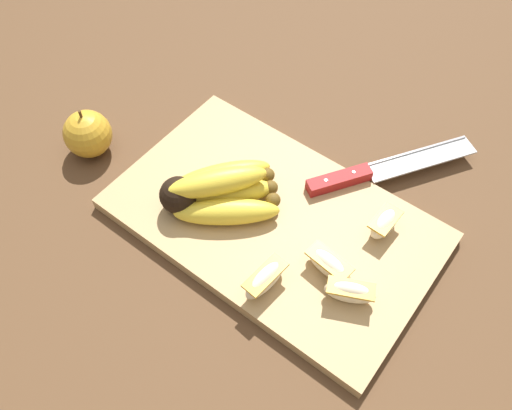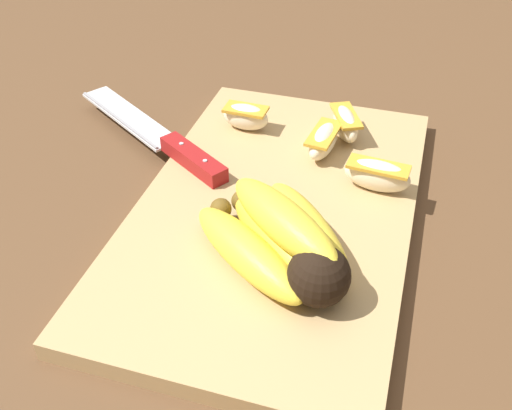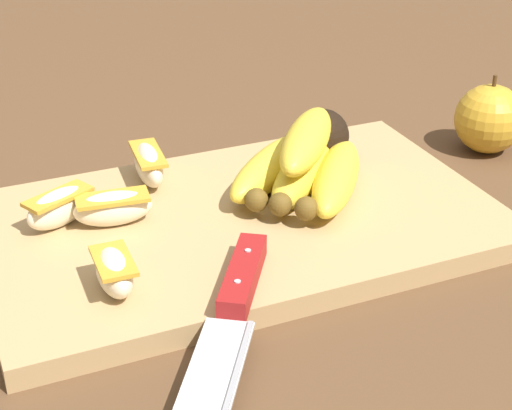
# 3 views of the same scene
# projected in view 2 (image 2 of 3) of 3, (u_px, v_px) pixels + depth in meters

# --- Properties ---
(ground_plane) EXTENTS (6.00, 6.00, 0.00)m
(ground_plane) POSITION_uv_depth(u_px,v_px,m) (277.00, 216.00, 0.64)
(ground_plane) COLOR brown
(cutting_board) EXTENTS (0.46, 0.28, 0.02)m
(cutting_board) POSITION_uv_depth(u_px,v_px,m) (279.00, 213.00, 0.63)
(cutting_board) COLOR tan
(cutting_board) RESTS_ON ground_plane
(banana_bunch) EXTENTS (0.18, 0.18, 0.07)m
(banana_bunch) POSITION_uv_depth(u_px,v_px,m) (284.00, 241.00, 0.54)
(banana_bunch) COLOR black
(banana_bunch) RESTS_ON cutting_board
(chefs_knife) EXTENTS (0.18, 0.25, 0.02)m
(chefs_knife) POSITION_uv_depth(u_px,v_px,m) (169.00, 143.00, 0.70)
(chefs_knife) COLOR silver
(chefs_knife) RESTS_ON cutting_board
(apple_wedge_near) EXTENTS (0.03, 0.06, 0.03)m
(apple_wedge_near) POSITION_uv_depth(u_px,v_px,m) (246.00, 116.00, 0.73)
(apple_wedge_near) COLOR #F4E5C1
(apple_wedge_near) RESTS_ON cutting_board
(apple_wedge_middle) EXTENTS (0.07, 0.05, 0.03)m
(apple_wedge_middle) POSITION_uv_depth(u_px,v_px,m) (345.00, 123.00, 0.71)
(apple_wedge_middle) COLOR #F4E5C1
(apple_wedge_middle) RESTS_ON cutting_board
(apple_wedge_far) EXTENTS (0.07, 0.03, 0.03)m
(apple_wedge_far) POSITION_uv_depth(u_px,v_px,m) (323.00, 140.00, 0.69)
(apple_wedge_far) COLOR #F4E5C1
(apple_wedge_far) RESTS_ON cutting_board
(apple_wedge_extra) EXTENTS (0.03, 0.07, 0.04)m
(apple_wedge_extra) POSITION_uv_depth(u_px,v_px,m) (377.00, 175.00, 0.63)
(apple_wedge_extra) COLOR #F4E5C1
(apple_wedge_extra) RESTS_ON cutting_board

